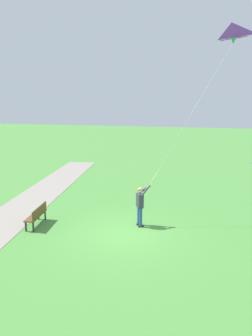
# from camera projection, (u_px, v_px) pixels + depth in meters

# --- Properties ---
(ground_plane) EXTENTS (120.00, 120.00, 0.00)m
(ground_plane) POSITION_uv_depth(u_px,v_px,m) (125.00, 233.00, 12.30)
(ground_plane) COLOR #4C8E3D
(person_kite_flyer) EXTENTS (0.62, 0.54, 1.83)m
(person_kite_flyer) POSITION_uv_depth(u_px,v_px,m) (140.00, 203.00, 12.86)
(person_kite_flyer) COLOR #232328
(person_kite_flyer) RESTS_ON ground
(flying_kite) EXTENTS (3.70, 2.32, 6.68)m
(flying_kite) POSITION_uv_depth(u_px,v_px,m) (231.00, 35.00, 12.37)
(flying_kite) COLOR purple
(park_bench_near_walkway) EXTENTS (0.69, 1.55, 0.88)m
(park_bench_near_walkway) POSITION_uv_depth(u_px,v_px,m) (37.00, 214.00, 13.02)
(park_bench_near_walkway) COLOR brown
(park_bench_near_walkway) RESTS_ON ground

